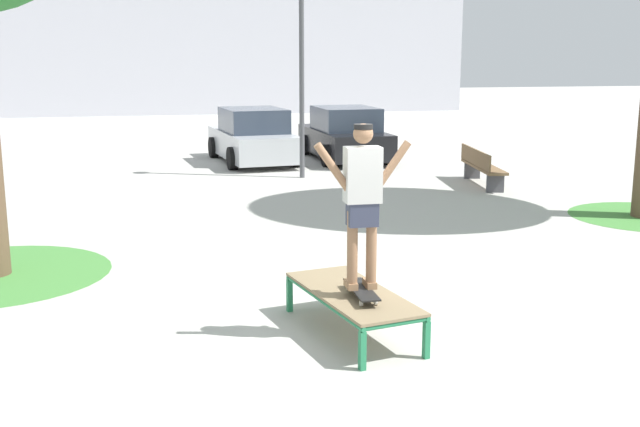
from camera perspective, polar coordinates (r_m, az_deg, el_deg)
name	(u,v)px	position (r m, az deg, el deg)	size (l,w,h in m)	color
ground_plane	(409,318)	(8.73, 6.71, -7.75)	(120.00, 120.00, 0.00)	#B7B5AD
skate_box	(352,296)	(8.09, 2.44, -6.17)	(1.10, 2.01, 0.46)	#237A4C
skateboard	(361,290)	(7.88, 3.12, -5.74)	(0.22, 0.81, 0.09)	black
skater	(362,195)	(7.64, 3.20, 1.40)	(1.00, 0.29, 1.69)	#8E6647
car_silver	(253,137)	(21.26, -5.06, 5.69)	(2.21, 4.34, 1.50)	#B7BABF
car_black	(344,136)	(21.72, 1.84, 5.86)	(2.00, 4.24, 1.50)	black
park_bench	(481,166)	(17.76, 11.97, 3.51)	(0.83, 2.44, 0.83)	brown
light_post	(301,16)	(18.35, -1.40, 14.59)	(0.36, 0.36, 5.83)	#4C4C51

